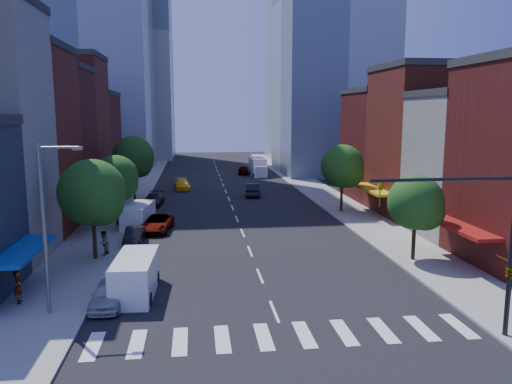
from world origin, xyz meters
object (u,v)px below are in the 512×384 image
at_px(taxi, 182,184).
at_px(box_truck, 258,167).
at_px(parked_car_front, 108,294).
at_px(parked_car_third, 157,223).
at_px(pedestrian_near, 18,286).
at_px(parked_car_rear, 154,200).
at_px(cargo_van_far, 138,216).
at_px(parked_car_second, 134,235).
at_px(traffic_car_far, 243,170).
at_px(pedestrian_far, 103,243).
at_px(traffic_car_oncoming, 253,190).
at_px(cargo_van_near, 135,277).

xyz_separation_m(taxi, box_truck, (12.49, 13.97, 0.69)).
xyz_separation_m(parked_car_front, box_truck, (15.60, 56.42, 0.71)).
relative_size(parked_car_third, pedestrian_near, 2.68).
bearing_deg(parked_car_rear, parked_car_third, -78.46).
relative_size(cargo_van_far, box_truck, 0.74).
bearing_deg(parked_car_second, box_truck, 70.48).
bearing_deg(traffic_car_far, parked_car_third, 77.97).
relative_size(cargo_van_far, pedestrian_far, 3.05).
relative_size(parked_car_second, box_truck, 0.53).
xyz_separation_m(box_truck, pedestrian_near, (-20.59, -55.70, -0.29)).
bearing_deg(parked_car_rear, parked_car_front, -84.38).
bearing_deg(traffic_car_far, traffic_car_oncoming, 91.63).
distance_m(traffic_car_far, box_truck, 3.38).
bearing_deg(box_truck, cargo_van_near, -105.65).
bearing_deg(cargo_van_near, parked_car_rear, 94.96).
height_order(parked_car_second, box_truck, box_truck).
bearing_deg(cargo_van_far, taxi, 89.18).
bearing_deg(parked_car_rear, taxi, 81.88).
xyz_separation_m(cargo_van_far, traffic_car_oncoming, (12.77, 16.59, -0.29)).
xyz_separation_m(cargo_van_near, box_truck, (14.29, 54.92, 0.26)).
bearing_deg(taxi, cargo_van_far, -104.37).
bearing_deg(cargo_van_near, cargo_van_far, 98.26).
distance_m(traffic_car_oncoming, traffic_car_far, 22.98).
distance_m(parked_car_second, cargo_van_far, 5.63).
bearing_deg(cargo_van_near, traffic_car_oncoming, 74.86).
bearing_deg(cargo_van_near, parked_car_third, 92.29).
bearing_deg(parked_car_front, parked_car_rear, 90.82).
height_order(parked_car_third, traffic_car_oncoming, traffic_car_oncoming).
xyz_separation_m(parked_car_front, parked_car_third, (1.40, 17.70, 0.01)).
height_order(parked_car_front, parked_car_rear, parked_car_front).
bearing_deg(parked_car_rear, pedestrian_near, -93.90).
height_order(traffic_car_oncoming, box_truck, box_truck).
distance_m(cargo_van_near, pedestrian_far, 9.09).
bearing_deg(parked_car_third, traffic_car_far, 81.48).
relative_size(parked_car_rear, traffic_car_far, 1.13).
relative_size(parked_car_third, traffic_car_far, 1.21).
height_order(cargo_van_near, pedestrian_far, cargo_van_near).
relative_size(parked_car_second, traffic_car_oncoming, 0.80).
bearing_deg(pedestrian_far, parked_car_second, 171.36).
xyz_separation_m(traffic_car_far, pedestrian_far, (-15.30, -48.84, 0.33)).
bearing_deg(box_truck, cargo_van_far, -114.42).
height_order(cargo_van_near, cargo_van_far, cargo_van_near).
distance_m(cargo_van_far, traffic_car_far, 41.88).
xyz_separation_m(cargo_van_near, taxi, (1.80, 40.94, -0.43)).
bearing_deg(cargo_van_far, parked_car_rear, 94.96).
relative_size(parked_car_second, parked_car_rear, 0.82).
bearing_deg(parked_car_second, parked_car_front, -88.66).
distance_m(parked_car_third, pedestrian_far, 8.43).
distance_m(parked_car_second, pedestrian_near, 13.84).
distance_m(parked_car_rear, pedestrian_near, 30.22).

